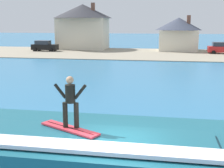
% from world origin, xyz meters
% --- Properties ---
extents(wave_crest, '(9.96, 4.30, 1.47)m').
position_xyz_m(wave_crest, '(-1.26, 0.95, 0.69)').
color(wave_crest, '#1A5A6B').
rests_on(wave_crest, ground_plane).
extents(surfboard, '(2.20, 1.43, 0.06)m').
position_xyz_m(surfboard, '(-1.56, 0.73, 1.50)').
color(surfboard, '#D8333F').
rests_on(surfboard, wave_crest).
extents(surfer, '(1.08, 0.32, 1.68)m').
position_xyz_m(surfer, '(-1.52, 0.77, 2.46)').
color(surfer, black).
rests_on(surfer, surfboard).
extents(shoreline_bank, '(120.00, 18.04, 0.10)m').
position_xyz_m(shoreline_bank, '(0.00, 39.99, 0.05)').
color(shoreline_bank, gray).
rests_on(shoreline_bank, ground_plane).
extents(car_near_shore, '(4.33, 2.03, 1.86)m').
position_xyz_m(car_near_shore, '(-18.92, 40.97, 0.95)').
color(car_near_shore, black).
rests_on(car_near_shore, ground_plane).
extents(car_far_shore, '(4.59, 2.13, 1.86)m').
position_xyz_m(car_far_shore, '(9.98, 41.70, 0.95)').
color(car_far_shore, red).
rests_on(car_far_shore, ground_plane).
extents(house_with_chimney, '(10.62, 10.62, 8.24)m').
position_xyz_m(house_with_chimney, '(-13.68, 46.59, 4.74)').
color(house_with_chimney, beige).
rests_on(house_with_chimney, ground_plane).
extents(house_small_cottage, '(7.82, 7.82, 6.02)m').
position_xyz_m(house_small_cottage, '(3.32, 45.85, 3.22)').
color(house_small_cottage, beige).
rests_on(house_small_cottage, ground_plane).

